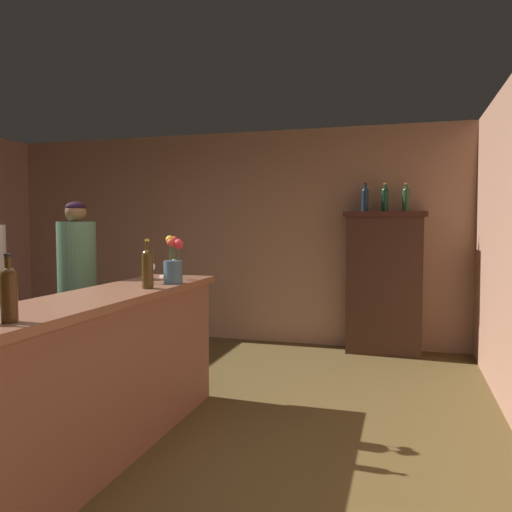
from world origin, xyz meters
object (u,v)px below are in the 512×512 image
Objects in this scene: bar_counter at (101,374)px; wine_glass_front at (150,267)px; display_cabinet at (384,280)px; wine_glass_mid at (174,265)px; display_bottle_left at (365,198)px; wine_bottle_chardonnay at (9,291)px; cheese_plate at (169,276)px; display_bottle_midleft at (385,198)px; display_bottle_center at (406,198)px; patron_in_navy at (78,290)px; flower_arrangement at (173,265)px; wine_bottle_pinot at (148,267)px.

wine_glass_front is (0.03, 0.62, 0.64)m from bar_counter.
display_cabinet is 2.73m from wine_glass_mid.
wine_glass_front is 2.96m from display_bottle_left.
wine_bottle_chardonnay is 1.98× the size of cheese_plate.
wine_glass_front is 0.50× the size of display_bottle_left.
display_cabinet is 5.07× the size of display_bottle_midleft.
display_bottle_left is at bearing 58.92° from wine_glass_mid.
display_bottle_center is at bearing -0.00° from display_bottle_left.
wine_bottle_chardonnay is 2.05m from patron_in_navy.
wine_bottle_chardonnay is at bearing -84.50° from cheese_plate.
cheese_plate is 0.79m from patron_in_navy.
wine_glass_front is at bearing -97.71° from wine_glass_mid.
flower_arrangement is at bearing -65.36° from wine_glass_mid.
wine_bottle_chardonnay is 1.93× the size of wine_glass_mid.
display_cabinet is at bearing 62.18° from wine_bottle_pinot.
cheese_plate is 0.48× the size of display_bottle_left.
patron_in_navy is at bearing -163.39° from cheese_plate.
wine_bottle_pinot is at bearing -64.73° from wine_glass_front.
wine_bottle_pinot is 1.13m from patron_in_navy.
patron_in_navy is at bearing -137.05° from display_cabinet.
display_cabinet is 3.03m from wine_glass_front.
bar_counter is at bearing -120.41° from display_bottle_center.
patron_in_navy is (-1.00, 0.23, -0.26)m from flower_arrangement.
display_bottle_left is (1.26, 2.81, 0.59)m from wine_bottle_pinot.
bar_counter is at bearing -11.62° from patron_in_navy.
display_bottle_midleft is at bearing 62.75° from bar_counter.
cheese_plate is 0.50× the size of display_bottle_center.
display_cabinet is 4.51× the size of flower_arrangement.
patron_in_navy is (-0.94, 1.81, -0.26)m from wine_bottle_chardonnay.
flower_arrangement is (-1.44, -2.50, 0.33)m from display_cabinet.
wine_bottle_chardonnay is at bearing -110.18° from display_cabinet.
wine_bottle_pinot reaches higher than bar_counter.
wine_glass_mid is at bearing -121.08° from display_bottle_left.
wine_bottle_pinot is at bearing 89.30° from wine_bottle_chardonnay.
wine_glass_mid is 0.10× the size of patron_in_navy.
patron_in_navy is (-0.83, 0.27, -0.24)m from wine_glass_front.
wine_bottle_pinot is (0.15, 0.36, 0.67)m from bar_counter.
wine_bottle_pinot is at bearing 66.73° from bar_counter.
display_bottle_center is at bearing 58.76° from wine_bottle_pinot.
wine_glass_mid is at bearing 97.86° from wine_bottle_pinot.
wine_glass_front is at bearing -125.72° from display_bottle_center.
bar_counter is at bearing -117.33° from display_cabinet.
bar_counter is 3.77m from display_bottle_midleft.
wine_glass_front is at bearing -122.20° from display_bottle_midleft.
display_bottle_left is 1.02× the size of display_bottle_midleft.
display_bottle_left is (1.21, 2.50, 0.60)m from flower_arrangement.
wine_glass_front reaches higher than cheese_plate.
display_cabinet is 3.33m from patron_in_navy.
cheese_plate is 2.75m from display_bottle_midleft.
display_cabinet is 9.92× the size of wine_glass_front.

